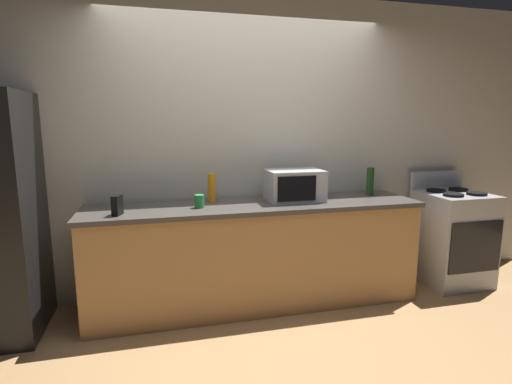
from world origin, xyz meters
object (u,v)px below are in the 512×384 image
(microwave, at_px, (294,185))
(mug_green, at_px, (199,201))
(bottle_dish_soap, at_px, (212,188))
(cordless_phone, at_px, (117,205))
(bottle_wine, at_px, (370,181))
(stove_range, at_px, (452,237))

(microwave, xyz_separation_m, mug_green, (-0.84, -0.09, -0.08))
(microwave, xyz_separation_m, bottle_dish_soap, (-0.71, 0.12, -0.01))
(microwave, distance_m, cordless_phone, 1.48)
(bottle_wine, height_order, mug_green, bottle_wine)
(bottle_dish_soap, bearing_deg, bottle_wine, -1.70)
(microwave, relative_size, cordless_phone, 3.20)
(cordless_phone, bearing_deg, mug_green, 28.34)
(microwave, xyz_separation_m, bottle_wine, (0.78, 0.08, -0.00))
(mug_green, bearing_deg, bottle_wine, 5.94)
(microwave, height_order, bottle_wine, microwave)
(cordless_phone, xyz_separation_m, mug_green, (0.62, 0.11, -0.02))
(stove_range, xyz_separation_m, bottle_wine, (-0.86, 0.12, 0.57))
(stove_range, height_order, bottle_dish_soap, bottle_dish_soap)
(stove_range, xyz_separation_m, bottle_dish_soap, (-2.35, 0.17, 0.56))
(mug_green, bearing_deg, bottle_dish_soap, 58.45)
(microwave, xyz_separation_m, cordless_phone, (-1.46, -0.20, -0.06))
(stove_range, bearing_deg, mug_green, -178.98)
(stove_range, distance_m, bottle_dish_soap, 2.42)
(cordless_phone, xyz_separation_m, bottle_dish_soap, (0.75, 0.32, 0.05))
(microwave, bearing_deg, mug_green, -173.75)
(cordless_phone, relative_size, bottle_dish_soap, 0.61)
(microwave, height_order, bottle_dish_soap, microwave)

